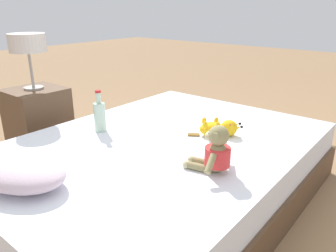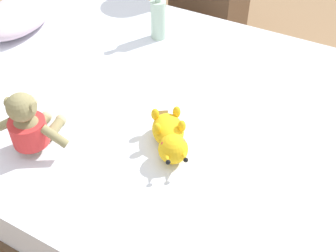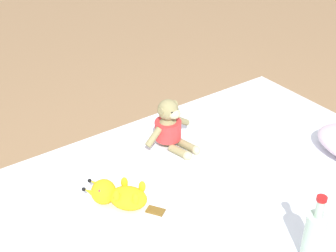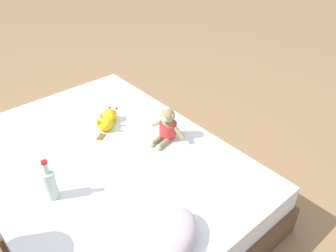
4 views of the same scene
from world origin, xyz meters
The scene contains 6 objects.
ground_plane centered at (0.00, 0.00, 0.00)m, with size 16.00×16.00×0.00m, color #93704C.
bed centered at (0.00, 0.00, 0.19)m, with size 1.48×2.03×0.38m.
pillow centered at (0.16, 0.76, 0.44)m, with size 0.52×0.39×0.12m.
plush_monkey centered at (-0.44, 0.11, 0.48)m, with size 0.24×0.29×0.24m.
plush_yellow_creature centered at (-0.22, -0.30, 0.43)m, with size 0.29×0.25×0.10m.
glass_bottle centered at (0.40, 0.11, 0.48)m, with size 0.07×0.07×0.26m.
Camera 4 is at (0.79, 1.55, 1.81)m, focal length 36.12 mm.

